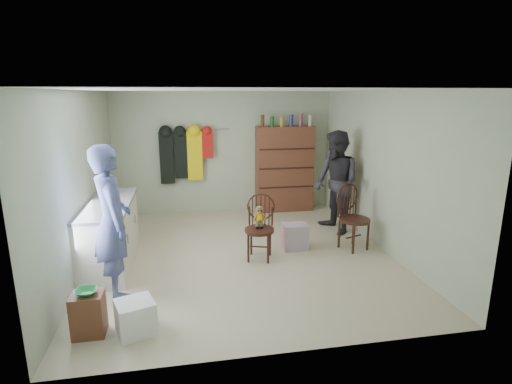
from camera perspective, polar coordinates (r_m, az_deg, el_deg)
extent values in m
plane|color=beige|center=(6.34, -1.92, -8.90)|extent=(5.00, 5.00, 0.00)
plane|color=beige|center=(8.41, -4.53, 5.61)|extent=(4.50, 0.00, 4.50)
plane|color=beige|center=(6.07, -23.53, 1.28)|extent=(0.00, 5.00, 5.00)
plane|color=beige|center=(6.67, 17.50, 2.84)|extent=(0.00, 5.00, 5.00)
plane|color=white|center=(5.85, -2.12, 14.33)|extent=(5.00, 5.00, 0.00)
cube|color=silver|center=(6.22, -20.12, -5.79)|extent=(0.60, 1.80, 0.90)
cube|color=slate|center=(6.08, -20.48, -1.61)|extent=(0.64, 1.86, 0.04)
cylinder|color=#99999E|center=(5.72, -17.84, -6.35)|extent=(0.02, 0.02, 0.14)
cylinder|color=#99999E|center=(6.57, -16.89, -3.68)|extent=(0.02, 0.02, 0.14)
cube|color=brown|center=(4.66, -22.81, -15.81)|extent=(0.32, 0.28, 0.46)
imported|color=green|center=(4.54, -23.12, -12.99)|extent=(0.22, 0.22, 0.05)
cube|color=white|center=(4.55, -16.83, -16.73)|extent=(0.47, 0.46, 0.36)
cylinder|color=#3D1D15|center=(6.01, 0.49, -5.47)|extent=(0.55, 0.55, 0.04)
cylinder|color=#3D1D15|center=(5.98, -1.10, -8.06)|extent=(0.04, 0.04, 0.44)
cylinder|color=#3D1D15|center=(5.94, 1.73, -8.20)|extent=(0.04, 0.04, 0.44)
cylinder|color=#3D1D15|center=(6.25, -0.68, -7.04)|extent=(0.04, 0.04, 0.44)
cylinder|color=#3D1D15|center=(6.22, 2.01, -7.16)|extent=(0.04, 0.04, 0.44)
torus|color=#3D1D15|center=(6.08, 0.70, -2.12)|extent=(0.42, 0.16, 0.43)
cylinder|color=#3D1D15|center=(6.13, -0.95, -3.41)|extent=(0.03, 0.03, 0.29)
cylinder|color=#3D1D15|center=(6.09, 2.33, -3.53)|extent=(0.03, 0.03, 0.29)
cylinder|color=yellow|center=(5.96, 0.46, -3.58)|extent=(0.11, 0.11, 0.10)
cylinder|color=#475128|center=(5.99, 0.46, -4.51)|extent=(0.06, 0.06, 0.16)
sphere|color=#9E7042|center=(5.93, 0.46, -2.69)|extent=(0.10, 0.10, 0.10)
cylinder|color=#475128|center=(5.92, 0.46, -2.26)|extent=(0.08, 0.08, 0.03)
cube|color=black|center=(5.89, 0.54, -2.74)|extent=(0.07, 0.01, 0.02)
cylinder|color=#3D1D15|center=(6.58, 13.90, -3.86)|extent=(0.61, 0.61, 0.05)
cylinder|color=#3D1D15|center=(6.45, 13.76, -6.65)|extent=(0.04, 0.04, 0.47)
cylinder|color=#3D1D15|center=(6.66, 15.69, -6.09)|extent=(0.04, 0.04, 0.47)
cylinder|color=#3D1D15|center=(6.67, 11.80, -5.85)|extent=(0.04, 0.04, 0.47)
cylinder|color=#3D1D15|center=(6.88, 13.73, -5.35)|extent=(0.04, 0.04, 0.47)
torus|color=#3D1D15|center=(6.61, 12.93, -0.66)|extent=(0.44, 0.19, 0.46)
cylinder|color=#3D1D15|center=(6.52, 11.72, -2.24)|extent=(0.03, 0.03, 0.31)
cylinder|color=#3D1D15|center=(6.78, 14.07, -1.76)|extent=(0.03, 0.03, 0.31)
cube|color=#E5727B|center=(6.52, 5.60, -6.36)|extent=(0.40, 0.32, 0.41)
imported|color=#4A5388|center=(5.14, -19.87, -4.02)|extent=(0.65, 0.80, 1.89)
imported|color=#2D2B33|center=(7.21, 11.37, 1.32)|extent=(0.85, 1.01, 1.84)
cube|color=brown|center=(8.49, 4.09, 3.30)|extent=(1.20, 0.38, 1.80)
cube|color=#3D1D15|center=(8.39, 4.37, 0.71)|extent=(1.16, 0.02, 0.03)
cube|color=#3D1D15|center=(8.30, 4.42, 3.40)|extent=(1.16, 0.02, 0.03)
cube|color=#3D1D15|center=(8.24, 4.47, 6.14)|extent=(1.16, 0.02, 0.03)
cylinder|color=#592D14|center=(8.16, 0.93, 10.13)|extent=(0.08, 0.08, 0.24)
cylinder|color=#19591E|center=(8.20, 2.32, 10.03)|extent=(0.08, 0.08, 0.21)
cylinder|color=#A59933|center=(8.25, 3.70, 9.96)|extent=(0.08, 0.08, 0.19)
cylinder|color=navy|center=(8.30, 5.06, 10.13)|extent=(0.08, 0.08, 0.24)
cylinder|color=#8C3F59|center=(8.35, 6.41, 10.17)|extent=(0.08, 0.08, 0.25)
cylinder|color=#B2B2B7|center=(8.41, 7.73, 10.07)|extent=(0.08, 0.08, 0.23)
cylinder|color=#99999E|center=(8.26, -7.34, 8.88)|extent=(1.00, 0.02, 0.02)
cube|color=black|center=(8.27, -12.62, 4.78)|extent=(0.28, 0.10, 1.05)
cube|color=black|center=(8.25, -10.69, 5.21)|extent=(0.26, 0.10, 0.95)
cube|color=yellow|center=(8.26, -8.74, 5.13)|extent=(0.30, 0.10, 1.00)
cube|color=red|center=(8.24, -6.98, 6.74)|extent=(0.22, 0.10, 0.55)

